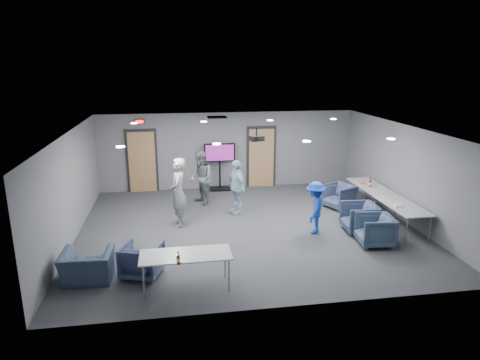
{
  "coord_description": "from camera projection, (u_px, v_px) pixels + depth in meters",
  "views": [
    {
      "loc": [
        -1.92,
        -10.78,
        4.37
      ],
      "look_at": [
        -0.11,
        0.58,
        1.2
      ],
      "focal_mm": 32.0,
      "sensor_mm": 36.0,
      "label": 1
    }
  ],
  "objects": [
    {
      "name": "wall_back",
      "position": [
        228.0,
        151.0,
        15.17
      ],
      "size": [
        9.0,
        0.02,
        2.7
      ],
      "primitive_type": "cube",
      "color": "slate",
      "rests_on": "floor"
    },
    {
      "name": "wall_front",
      "position": [
        287.0,
        239.0,
        7.55
      ],
      "size": [
        9.0,
        0.02,
        2.7
      ],
      "primitive_type": "cube",
      "color": "slate",
      "rests_on": "floor"
    },
    {
      "name": "chair_front_b",
      "position": [
        87.0,
        266.0,
        8.77
      ],
      "size": [
        1.04,
        0.92,
        0.65
      ],
      "primitive_type": "imported",
      "rotation": [
        0.0,
        0.0,
        3.1
      ],
      "color": "#384A60",
      "rests_on": "floor"
    },
    {
      "name": "door_right",
      "position": [
        261.0,
        157.0,
        15.38
      ],
      "size": [
        1.06,
        0.17,
        2.24
      ],
      "color": "black",
      "rests_on": "wall_back"
    },
    {
      "name": "downlights",
      "position": [
        248.0,
        130.0,
        11.0
      ],
      "size": [
        6.18,
        3.78,
        0.02
      ],
      "color": "white",
      "rests_on": "ceiling"
    },
    {
      "name": "hvac_diffuser",
      "position": [
        217.0,
        117.0,
        13.59
      ],
      "size": [
        0.6,
        0.6,
        0.03
      ],
      "primitive_type": "cube",
      "color": "black",
      "rests_on": "ceiling"
    },
    {
      "name": "table_right_a",
      "position": [
        369.0,
        186.0,
        13.14
      ],
      "size": [
        0.77,
        1.84,
        0.73
      ],
      "rotation": [
        0.0,
        0.0,
        1.57
      ],
      "color": "#B9BCBE",
      "rests_on": "floor"
    },
    {
      "name": "person_a",
      "position": [
        178.0,
        193.0,
        11.62
      ],
      "size": [
        0.53,
        0.74,
        1.91
      ],
      "primitive_type": "imported",
      "rotation": [
        0.0,
        0.0,
        -1.69
      ],
      "color": "gray",
      "rests_on": "floor"
    },
    {
      "name": "chair_front_a",
      "position": [
        142.0,
        260.0,
        8.98
      ],
      "size": [
        0.99,
        1.0,
        0.72
      ],
      "primitive_type": "imported",
      "rotation": [
        0.0,
        0.0,
        2.81
      ],
      "color": "#3C4467",
      "rests_on": "floor"
    },
    {
      "name": "ceiling",
      "position": [
        248.0,
        130.0,
        11.0
      ],
      "size": [
        9.0,
        9.0,
        0.0
      ],
      "primitive_type": "plane",
      "rotation": [
        3.14,
        0.0,
        0.0
      ],
      "color": "silver",
      "rests_on": "wall_back"
    },
    {
      "name": "chair_right_a",
      "position": [
        339.0,
        196.0,
        13.23
      ],
      "size": [
        1.08,
        1.07,
        0.75
      ],
      "primitive_type": "imported",
      "rotation": [
        0.0,
        0.0,
        -1.14
      ],
      "color": "#3A4665",
      "rests_on": "floor"
    },
    {
      "name": "wall_right",
      "position": [
        405.0,
        173.0,
        12.04
      ],
      "size": [
        0.02,
        8.0,
        2.7
      ],
      "primitive_type": "cube",
      "color": "slate",
      "rests_on": "floor"
    },
    {
      "name": "table_right_b",
      "position": [
        401.0,
        206.0,
        11.33
      ],
      "size": [
        0.79,
        1.9,
        0.73
      ],
      "rotation": [
        0.0,
        0.0,
        1.57
      ],
      "color": "#B9BCBE",
      "rests_on": "floor"
    },
    {
      "name": "floor",
      "position": [
        247.0,
        227.0,
        11.72
      ],
      "size": [
        9.0,
        9.0,
        0.0
      ],
      "primitive_type": "plane",
      "color": "#36393D",
      "rests_on": "ground"
    },
    {
      "name": "bottle_front",
      "position": [
        178.0,
        259.0,
        7.95
      ],
      "size": [
        0.07,
        0.07,
        0.27
      ],
      "color": "#5C230F",
      "rests_on": "table_front_left"
    },
    {
      "name": "bottle_right",
      "position": [
        370.0,
        183.0,
        12.92
      ],
      "size": [
        0.08,
        0.08,
        0.29
      ],
      "color": "#5C230F",
      "rests_on": "table_right_a"
    },
    {
      "name": "tv_stand",
      "position": [
        220.0,
        164.0,
        14.98
      ],
      "size": [
        1.08,
        0.52,
        1.66
      ],
      "color": "black",
      "rests_on": "floor"
    },
    {
      "name": "exit_sign",
      "position": [
        140.0,
        122.0,
        14.36
      ],
      "size": [
        0.32,
        0.08,
        0.16
      ],
      "color": "black",
      "rests_on": "wall_back"
    },
    {
      "name": "chair_right_c",
      "position": [
        375.0,
        230.0,
        10.51
      ],
      "size": [
        0.92,
        0.9,
        0.76
      ],
      "primitive_type": "imported",
      "rotation": [
        0.0,
        0.0,
        -1.68
      ],
      "color": "#384961",
      "rests_on": "floor"
    },
    {
      "name": "chair_right_b",
      "position": [
        360.0,
        218.0,
        11.36
      ],
      "size": [
        0.9,
        0.88,
        0.78
      ],
      "primitive_type": "imported",
      "rotation": [
        0.0,
        0.0,
        -1.63
      ],
      "color": "#384360",
      "rests_on": "floor"
    },
    {
      "name": "person_d",
      "position": [
        315.0,
        208.0,
        11.18
      ],
      "size": [
        0.87,
        1.04,
        1.39
      ],
      "primitive_type": "imported",
      "rotation": [
        0.0,
        0.0,
        -2.04
      ],
      "color": "#1B42B5",
      "rests_on": "floor"
    },
    {
      "name": "projector",
      "position": [
        257.0,
        138.0,
        11.48
      ],
      "size": [
        0.41,
        0.38,
        0.36
      ],
      "rotation": [
        0.0,
        0.0,
        0.27
      ],
      "color": "black",
      "rests_on": "ceiling"
    },
    {
      "name": "person_b",
      "position": [
        201.0,
        178.0,
        13.45
      ],
      "size": [
        0.91,
        1.01,
        1.7
      ],
      "primitive_type": "imported",
      "rotation": [
        0.0,
        0.0,
        -1.19
      ],
      "color": "slate",
      "rests_on": "floor"
    },
    {
      "name": "door_left",
      "position": [
        142.0,
        162.0,
        14.74
      ],
      "size": [
        1.06,
        0.17,
        2.24
      ],
      "color": "black",
      "rests_on": "wall_back"
    },
    {
      "name": "wall_left",
      "position": [
        70.0,
        188.0,
        10.68
      ],
      "size": [
        0.02,
        8.0,
        2.7
      ],
      "primitive_type": "cube",
      "color": "slate",
      "rests_on": "floor"
    },
    {
      "name": "wrapper",
      "position": [
        398.0,
        206.0,
        11.16
      ],
      "size": [
        0.23,
        0.17,
        0.05
      ],
      "primitive_type": "cube",
      "rotation": [
        0.0,
        0.0,
        -0.08
      ],
      "color": "white",
      "rests_on": "table_right_b"
    },
    {
      "name": "snack_box",
      "position": [
        363.0,
        183.0,
        13.26
      ],
      "size": [
        0.18,
        0.13,
        0.04
      ],
      "primitive_type": "cube",
      "rotation": [
        0.0,
        0.0,
        -0.1
      ],
      "color": "#CE4733",
      "rests_on": "table_right_a"
    },
    {
      "name": "person_c",
      "position": [
        236.0,
        187.0,
        12.6
      ],
      "size": [
        0.68,
        1.04,
        1.64
      ],
      "primitive_type": "imported",
      "rotation": [
        0.0,
        0.0,
        -1.25
      ],
      "color": "silver",
      "rests_on": "floor"
    },
    {
      "name": "table_front_left",
      "position": [
        186.0,
        256.0,
        8.41
      ],
      "size": [
        1.8,
        0.76,
        0.73
      ],
      "rotation": [
        0.0,
        0.0,
        0.01
      ],
      "color": "#B9BCBE",
      "rests_on": "floor"
    }
  ]
}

